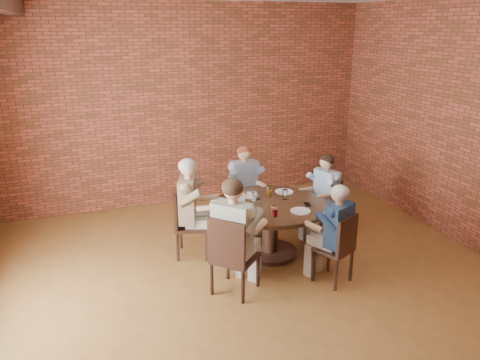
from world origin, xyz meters
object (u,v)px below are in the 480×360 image
object	(u,v)px
chair_d	(231,254)
diner_e	(334,234)
chair_c	(186,220)
diner_a	(323,197)
chair_a	(326,205)
diner_d	(235,236)
diner_c	(192,208)
chair_b	(243,195)
smartphone	(307,204)
diner_b	(245,188)
dining_table	(270,219)
chair_e	(339,247)

from	to	relation	value
chair_d	diner_e	bearing A→B (deg)	-139.09
chair_c	diner_e	world-z (taller)	diner_e
diner_a	diner_e	bearing A→B (deg)	-39.27
chair_a	diner_d	bearing A→B (deg)	-76.27
diner_c	chair_d	bearing A→B (deg)	-152.69
chair_b	smartphone	world-z (taller)	chair_b
chair_b	diner_c	distance (m)	1.23
diner_e	chair_c	bearing A→B (deg)	-66.07
diner_a	chair_c	distance (m)	2.04
chair_a	chair_b	xyz separation A→B (m)	(-1.02, 0.77, 0.01)
chair_d	diner_d	xyz separation A→B (m)	(0.07, 0.07, 0.18)
diner_b	diner_d	distance (m)	1.85
chair_c	diner_b	bearing A→B (deg)	-41.66
diner_b	smartphone	size ratio (longest dim) A/B	8.73
diner_a	smartphone	world-z (taller)	diner_a
chair_c	smartphone	distance (m)	1.64
dining_table	diner_c	xyz separation A→B (m)	(-0.99, 0.35, 0.16)
dining_table	chair_b	distance (m)	1.05
diner_d	diner_b	bearing A→B (deg)	-67.52
diner_c	diner_d	bearing A→B (deg)	-148.54
chair_d	chair_e	xyz separation A→B (m)	(1.30, -0.20, -0.04)
dining_table	chair_b	size ratio (longest dim) A/B	1.64
chair_b	smartphone	size ratio (longest dim) A/B	6.17
chair_b	smartphone	distance (m)	1.36
chair_a	chair_c	bearing A→B (deg)	-108.07
chair_c	diner_c	bearing A→B (deg)	-90.00
diner_e	diner_b	bearing A→B (deg)	-102.52
diner_c	chair_d	world-z (taller)	diner_c
chair_d	smartphone	distance (m)	1.41
chair_b	diner_b	size ratio (longest dim) A/B	0.71
chair_c	diner_e	bearing A→B (deg)	-111.11
diner_d	chair_e	bearing A→B (deg)	-145.33
diner_c	diner_a	bearing A→B (deg)	-73.05
chair_b	chair_d	distance (m)	2.02
diner_b	diner_d	world-z (taller)	diner_d
chair_e	diner_e	xyz separation A→B (m)	(-0.03, 0.07, 0.14)
dining_table	smartphone	distance (m)	0.53
dining_table	diner_d	size ratio (longest dim) A/B	1.06
diner_b	diner_c	world-z (taller)	diner_c
diner_c	diner_d	size ratio (longest dim) A/B	0.97
smartphone	diner_d	bearing A→B (deg)	-141.01
diner_a	chair_b	world-z (taller)	diner_a
chair_d	smartphone	world-z (taller)	chair_d
diner_c	chair_c	bearing A→B (deg)	90.00
diner_c	diner_e	xyz separation A→B (m)	(1.42, -1.27, -0.06)
diner_a	diner_c	xyz separation A→B (m)	(-1.94, 0.09, 0.06)
chair_b	diner_b	world-z (taller)	diner_b
diner_a	chair_b	distance (m)	1.24
chair_d	diner_b	bearing A→B (deg)	-68.61
diner_a	diner_d	world-z (taller)	diner_d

